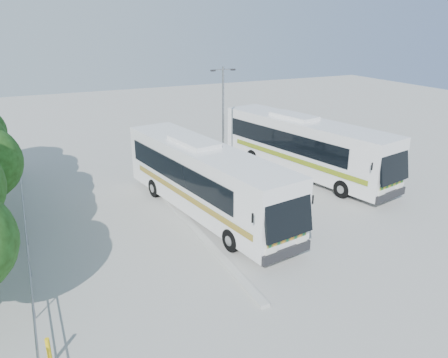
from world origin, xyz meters
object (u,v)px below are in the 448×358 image
lamppost (223,115)px  bollard (49,352)px  coach_adjacent (305,145)px  coach_main (205,178)px

lamppost → bollard: lamppost is taller
coach_adjacent → bollard: (-17.27, -11.35, -1.58)m
coach_main → lamppost: bearing=48.2°
coach_main → coach_adjacent: coach_adjacent is taller
lamppost → coach_main: bearing=-121.2°
coach_adjacent → lamppost: 5.88m
coach_main → lamppost: lamppost is taller
coach_adjacent → bollard: bearing=-158.7°
bollard → coach_main: bearing=43.7°
bollard → lamppost: bearing=48.9°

